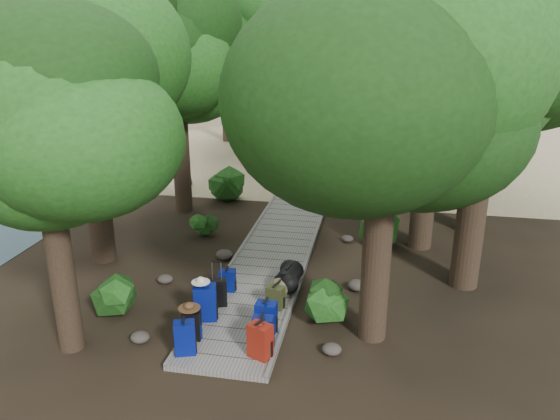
% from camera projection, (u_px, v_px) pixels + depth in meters
% --- Properties ---
extents(ground, '(120.00, 120.00, 0.00)m').
position_uv_depth(ground, '(270.00, 263.00, 14.64)').
color(ground, '#2D2216').
rests_on(ground, ground).
extents(sand_beach, '(40.00, 22.00, 0.02)m').
position_uv_depth(sand_beach, '(331.00, 139.00, 29.44)').
color(sand_beach, tan).
rests_on(sand_beach, ground).
extents(distant_hill, '(32.00, 16.00, 12.00)m').
position_uv_depth(distant_hill, '(29.00, 71.00, 66.15)').
color(distant_hill, black).
rests_on(distant_hill, ground).
extents(boardwalk, '(2.00, 12.00, 0.12)m').
position_uv_depth(boardwalk, '(278.00, 247.00, 15.55)').
color(boardwalk, gray).
rests_on(boardwalk, ground).
extents(backpack_left_a, '(0.47, 0.39, 0.74)m').
position_uv_depth(backpack_left_a, '(185.00, 336.00, 10.41)').
color(backpack_left_a, navy).
rests_on(backpack_left_a, boardwalk).
extents(backpack_left_b, '(0.40, 0.31, 0.67)m').
position_uv_depth(backpack_left_b, '(192.00, 324.00, 10.90)').
color(backpack_left_b, black).
rests_on(backpack_left_b, boardwalk).
extents(backpack_left_c, '(0.54, 0.44, 0.87)m').
position_uv_depth(backpack_left_c, '(205.00, 301.00, 11.58)').
color(backpack_left_c, navy).
rests_on(backpack_left_c, boardwalk).
extents(backpack_left_d, '(0.40, 0.30, 0.57)m').
position_uv_depth(backpack_left_d, '(227.00, 279.00, 12.86)').
color(backpack_left_d, navy).
rests_on(backpack_left_d, boardwalk).
extents(backpack_right_a, '(0.51, 0.45, 0.76)m').
position_uv_depth(backpack_right_a, '(260.00, 339.00, 10.30)').
color(backpack_right_a, maroon).
rests_on(backpack_right_a, boardwalk).
extents(backpack_right_b, '(0.43, 0.32, 0.73)m').
position_uv_depth(backpack_right_b, '(263.00, 331.00, 10.60)').
color(backpack_right_b, navy).
rests_on(backpack_right_b, boardwalk).
extents(backpack_right_c, '(0.43, 0.31, 0.72)m').
position_uv_depth(backpack_right_c, '(266.00, 316.00, 11.15)').
color(backpack_right_c, navy).
rests_on(backpack_right_c, boardwalk).
extents(backpack_right_d, '(0.43, 0.35, 0.57)m').
position_uv_depth(backpack_right_d, '(275.00, 296.00, 12.09)').
color(backpack_right_d, '#34381A').
rests_on(backpack_right_d, boardwalk).
extents(duffel_right_khaki, '(0.45, 0.62, 0.38)m').
position_uv_depth(duffel_right_khaki, '(278.00, 291.00, 12.49)').
color(duffel_right_khaki, olive).
rests_on(duffel_right_khaki, boardwalk).
extents(duffel_right_black, '(0.61, 0.86, 0.50)m').
position_uv_depth(duffel_right_black, '(289.00, 276.00, 13.09)').
color(duffel_right_black, black).
rests_on(duffel_right_black, boardwalk).
extents(suitcase_on_boardwalk, '(0.46, 0.35, 0.64)m').
position_uv_depth(suitcase_on_boardwalk, '(218.00, 293.00, 12.17)').
color(suitcase_on_boardwalk, black).
rests_on(suitcase_on_boardwalk, boardwalk).
extents(lone_suitcase_on_sand, '(0.50, 0.38, 0.70)m').
position_uv_depth(lone_suitcase_on_sand, '(322.00, 173.00, 21.75)').
color(lone_suitcase_on_sand, black).
rests_on(lone_suitcase_on_sand, sand_beach).
extents(hat_brown, '(0.45, 0.45, 0.13)m').
position_uv_depth(hat_brown, '(189.00, 305.00, 10.79)').
color(hat_brown, '#51351E').
rests_on(hat_brown, backpack_left_b).
extents(hat_white, '(0.39, 0.39, 0.13)m').
position_uv_depth(hat_white, '(201.00, 279.00, 11.42)').
color(hat_white, silver).
rests_on(hat_white, backpack_left_c).
extents(kayak, '(1.34, 3.13, 0.31)m').
position_uv_depth(kayak, '(249.00, 158.00, 24.76)').
color(kayak, red).
rests_on(kayak, sand_beach).
extents(sun_lounger, '(1.11, 1.86, 0.57)m').
position_uv_depth(sun_lounger, '(383.00, 162.00, 23.57)').
color(sun_lounger, silver).
rests_on(sun_lounger, sand_beach).
extents(tree_right_a, '(4.89, 4.89, 8.15)m').
position_uv_depth(tree_right_a, '(384.00, 143.00, 9.94)').
color(tree_right_a, black).
rests_on(tree_right_a, ground).
extents(tree_right_b, '(5.42, 5.42, 9.68)m').
position_uv_depth(tree_right_b, '(488.00, 85.00, 11.85)').
color(tree_right_b, black).
rests_on(tree_right_b, ground).
extents(tree_right_c, '(5.40, 5.40, 9.35)m').
position_uv_depth(tree_right_c, '(434.00, 81.00, 14.16)').
color(tree_right_c, black).
rests_on(tree_right_c, ground).
extents(tree_right_d, '(5.86, 5.86, 10.74)m').
position_uv_depth(tree_right_d, '(492.00, 50.00, 15.09)').
color(tree_right_d, black).
rests_on(tree_right_d, ground).
extents(tree_right_e, '(5.36, 5.36, 9.64)m').
position_uv_depth(tree_right_e, '(430.00, 61.00, 18.45)').
color(tree_right_e, black).
rests_on(tree_right_e, ground).
extents(tree_right_f, '(5.21, 5.21, 9.31)m').
position_uv_depth(tree_right_f, '(483.00, 62.00, 20.33)').
color(tree_right_f, black).
rests_on(tree_right_f, ground).
extents(tree_left_a, '(4.13, 4.13, 6.89)m').
position_uv_depth(tree_left_a, '(49.00, 182.00, 9.78)').
color(tree_left_a, black).
rests_on(tree_left_a, ground).
extents(tree_left_b, '(5.12, 5.12, 9.22)m').
position_uv_depth(tree_left_b, '(85.00, 88.00, 13.34)').
color(tree_left_b, black).
rests_on(tree_left_b, ground).
extents(tree_left_c, '(4.73, 4.73, 8.22)m').
position_uv_depth(tree_left_c, '(177.00, 88.00, 17.33)').
color(tree_left_c, black).
rests_on(tree_left_c, ground).
extents(tree_back_a, '(5.73, 5.73, 9.92)m').
position_uv_depth(tree_back_a, '(299.00, 43.00, 27.73)').
color(tree_back_a, black).
rests_on(tree_back_a, ground).
extents(tree_back_b, '(5.85, 5.85, 10.44)m').
position_uv_depth(tree_back_b, '(365.00, 38.00, 27.97)').
color(tree_back_b, black).
rests_on(tree_back_b, ground).
extents(tree_back_c, '(4.47, 4.47, 8.05)m').
position_uv_depth(tree_back_c, '(434.00, 64.00, 27.13)').
color(tree_back_c, black).
rests_on(tree_back_c, ground).
extents(tree_back_d, '(4.67, 4.67, 7.78)m').
position_uv_depth(tree_back_d, '(226.00, 66.00, 27.68)').
color(tree_back_d, black).
rests_on(tree_back_d, ground).
extents(palm_right_a, '(4.85, 4.85, 8.27)m').
position_uv_depth(palm_right_a, '(405.00, 86.00, 17.68)').
color(palm_right_a, '#194212').
rests_on(palm_right_a, ground).
extents(palm_right_b, '(4.30, 4.30, 8.31)m').
position_uv_depth(palm_right_b, '(442.00, 70.00, 22.84)').
color(palm_right_b, '#194212').
rests_on(palm_right_b, ground).
extents(palm_right_c, '(4.06, 4.06, 6.47)m').
position_uv_depth(palm_right_c, '(368.00, 86.00, 25.19)').
color(palm_right_c, '#194212').
rests_on(palm_right_c, ground).
extents(palm_left_a, '(4.68, 4.68, 7.45)m').
position_uv_depth(palm_left_a, '(175.00, 89.00, 20.17)').
color(palm_left_a, '#194212').
rests_on(palm_left_a, ground).
extents(rock_left_a, '(0.40, 0.36, 0.22)m').
position_uv_depth(rock_left_a, '(140.00, 337.00, 11.07)').
color(rock_left_a, '#4C473F').
rests_on(rock_left_a, ground).
extents(rock_left_b, '(0.38, 0.35, 0.21)m').
position_uv_depth(rock_left_b, '(165.00, 279.00, 13.52)').
color(rock_left_b, '#4C473F').
rests_on(rock_left_b, ground).
extents(rock_left_c, '(0.47, 0.43, 0.26)m').
position_uv_depth(rock_left_c, '(224.00, 255.00, 14.85)').
color(rock_left_c, '#4C473F').
rests_on(rock_left_c, ground).
extents(rock_left_d, '(0.31, 0.28, 0.17)m').
position_uv_depth(rock_left_d, '(210.00, 220.00, 17.51)').
color(rock_left_d, '#4C473F').
rests_on(rock_left_d, ground).
extents(rock_right_a, '(0.39, 0.35, 0.21)m').
position_uv_depth(rock_right_a, '(332.00, 349.00, 10.67)').
color(rock_right_a, '#4C473F').
rests_on(rock_right_a, ground).
extents(rock_right_b, '(0.47, 0.42, 0.26)m').
position_uv_depth(rock_right_b, '(357.00, 285.00, 13.16)').
color(rock_right_b, '#4C473F').
rests_on(rock_right_b, ground).
extents(rock_right_c, '(0.35, 0.32, 0.19)m').
position_uv_depth(rock_right_c, '(347.00, 239.00, 16.01)').
color(rock_right_c, '#4C473F').
rests_on(rock_right_c, ground).
extents(shrub_left_a, '(1.05, 1.05, 0.94)m').
position_uv_depth(shrub_left_a, '(118.00, 294.00, 12.03)').
color(shrub_left_a, '#194C16').
rests_on(shrub_left_a, ground).
extents(shrub_left_b, '(0.77, 0.77, 0.69)m').
position_uv_depth(shrub_left_b, '(203.00, 227.00, 16.24)').
color(shrub_left_b, '#194C16').
rests_on(shrub_left_b, ground).
extents(shrub_left_c, '(1.37, 1.37, 1.24)m').
position_uv_depth(shrub_left_c, '(226.00, 184.00, 19.46)').
color(shrub_left_c, '#194C16').
rests_on(shrub_left_c, ground).
extents(shrub_right_a, '(1.13, 1.13, 1.02)m').
position_uv_depth(shrub_right_a, '(327.00, 303.00, 11.58)').
color(shrub_right_a, '#194C16').
rests_on(shrub_right_a, ground).
extents(shrub_right_b, '(1.41, 1.41, 1.27)m').
position_uv_depth(shrub_right_b, '(376.00, 222.00, 15.82)').
color(shrub_right_b, '#194C16').
rests_on(shrub_right_b, ground).
extents(shrub_right_c, '(0.87, 0.87, 0.78)m').
position_uv_depth(shrub_right_c, '(353.00, 195.00, 18.99)').
color(shrub_right_c, '#194C16').
rests_on(shrub_right_c, ground).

